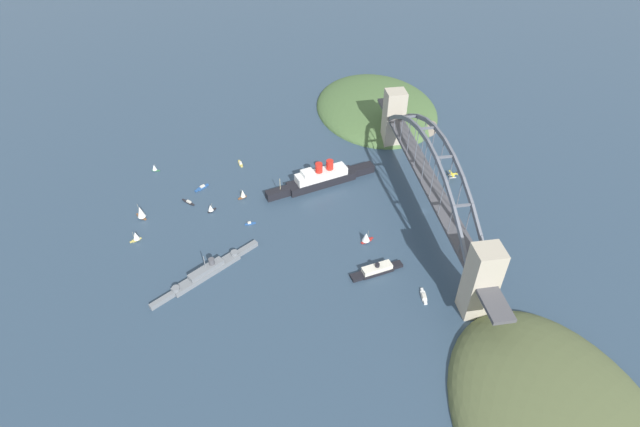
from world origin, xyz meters
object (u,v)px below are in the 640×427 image
seaplane_taxiing_near_bridge (452,175)px  small_boat_1 (240,163)px  naval_cruiser (207,271)px  small_boat_9 (154,168)px  harbor_arch_bridge (429,182)px  small_boat_6 (211,208)px  harbor_ferry_steamer (377,270)px  small_boat_7 (188,202)px  small_boat_8 (141,212)px  small_boat_5 (202,187)px  ocean_liner (322,178)px  small_boat_3 (250,223)px  small_boat_4 (136,236)px  small_boat_0 (366,237)px  small_boat_2 (243,194)px  small_boat_10 (424,296)px

seaplane_taxiing_near_bridge → small_boat_1: size_ratio=0.91×
naval_cruiser → small_boat_9: bearing=19.8°
harbor_arch_bridge → small_boat_6: size_ratio=35.86×
harbor_ferry_steamer → harbor_arch_bridge: bearing=-42.2°
small_boat_7 → small_boat_8: size_ratio=0.82×
small_boat_5 → small_boat_9: size_ratio=1.65×
harbor_arch_bridge → ocean_liner: bearing=57.4°
small_boat_3 → small_boat_4: 80.16m
seaplane_taxiing_near_bridge → small_boat_0: bearing=126.4°
small_boat_0 → naval_cruiser: bearing=97.6°
seaplane_taxiing_near_bridge → small_boat_2: small_boat_2 is taller
small_boat_5 → small_boat_9: small_boat_9 is taller
small_boat_1 → small_boat_8: (-59.13, 74.75, 4.88)m
naval_cruiser → small_boat_5: naval_cruiser is taller
ocean_liner → small_boat_6: 90.57m
ocean_liner → small_boat_3: ocean_liner is taller
small_boat_4 → small_boat_7: bearing=-42.8°
small_boat_3 → small_boat_9: (80.13, 75.14, 2.36)m
small_boat_1 → small_boat_9: (1.54, 70.97, 2.30)m
small_boat_1 → small_boat_5: 43.03m
harbor_arch_bridge → small_boat_0: (-25.97, 50.92, -23.60)m
seaplane_taxiing_near_bridge → small_boat_5: size_ratio=0.85×
small_boat_2 → small_boat_10: small_boat_2 is taller
small_boat_5 → small_boat_7: (-17.13, 9.84, -0.10)m
ocean_liner → seaplane_taxiing_near_bridge: ocean_liner is taller
naval_cruiser → small_boat_5: (95.42, 6.02, -2.01)m
ocean_liner → small_boat_8: ocean_liner is taller
harbor_ferry_steamer → small_boat_0: (29.77, 0.32, 1.92)m
small_boat_2 → small_boat_6: small_boat_2 is taller
harbor_arch_bridge → small_boat_3: harbor_arch_bridge is taller
small_boat_0 → small_boat_5: size_ratio=0.89×
harbor_arch_bridge → small_boat_5: harbor_arch_bridge is taller
naval_cruiser → small_boat_8: 81.90m
harbor_arch_bridge → small_boat_8: 212.41m
seaplane_taxiing_near_bridge → small_boat_6: (-13.89, 195.49, 0.98)m
small_boat_1 → small_boat_5: bearing=132.7°
seaplane_taxiing_near_bridge → small_boat_9: bearing=79.0°
harbor_arch_bridge → small_boat_5: bearing=71.8°
harbor_ferry_steamer → small_boat_3: 100.89m
ocean_liner → small_boat_4: (-44.85, 139.78, -2.13)m
harbor_ferry_steamer → small_boat_7: size_ratio=3.69×
ocean_liner → small_boat_10: (-126.79, -44.73, -5.23)m
small_boat_4 → small_boat_10: (-81.94, -184.51, -3.10)m
small_boat_8 → seaplane_taxiing_near_bridge: bearing=-86.8°
small_boat_3 → small_boat_2: bearing=6.6°
small_boat_7 → small_boat_5: bearing=-29.9°
harbor_ferry_steamer → small_boat_10: 35.30m
naval_cruiser → small_boat_2: naval_cruiser is taller
small_boat_7 → small_boat_10: 191.61m
small_boat_1 → small_boat_9: size_ratio=1.54×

